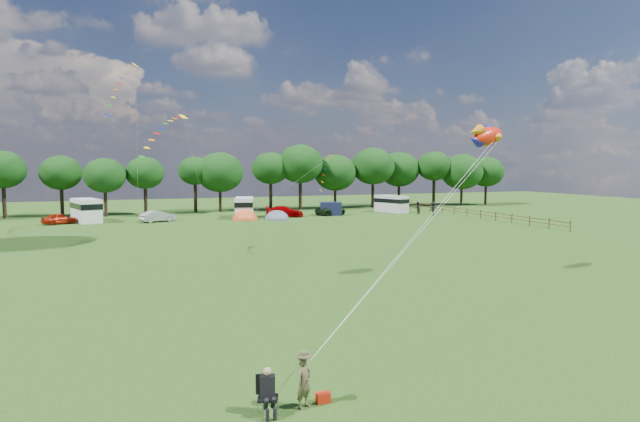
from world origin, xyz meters
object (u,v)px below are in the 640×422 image
object	(u,v)px
campervan_c	(244,207)
kite_flyer	(304,382)
campervan_d	(391,203)
fish_kite	(485,136)
walker_a	(417,208)
tent_orange	(245,220)
car_b	(158,216)
walker_b	(433,209)
car_d	(331,211)
tent_greyblue	(277,219)
car_c	(285,211)
campervan_b	(86,210)
camp_chair	(267,386)
car_a	(59,219)

from	to	relation	value
campervan_c	kite_flyer	distance (m)	56.86
campervan_d	fish_kite	distance (m)	47.00
walker_a	tent_orange	bearing A→B (deg)	-29.71
tent_orange	fish_kite	size ratio (longest dim) A/B	1.10
fish_kite	car_b	bearing A→B (deg)	93.87
kite_flyer	walker_b	xyz separation A→B (m)	(36.11, 49.95, 0.19)
car_d	tent_greyblue	bearing A→B (deg)	90.38
tent_orange	tent_greyblue	size ratio (longest dim) A/B	1.04
car_b	tent_orange	xyz separation A→B (m)	(10.70, -1.44, -0.69)
car_d	campervan_c	bearing A→B (deg)	67.61
campervan_d	tent_orange	world-z (taller)	campervan_d
car_c	campervan_b	size ratio (longest dim) A/B	0.77
campervan_c	fish_kite	world-z (taller)	fish_kite
camp_chair	fish_kite	distance (m)	23.26
camp_chair	car_a	bearing A→B (deg)	120.20
kite_flyer	walker_b	size ratio (longest dim) A/B	0.81
car_d	campervan_c	xyz separation A→B (m)	(-12.32, 0.35, 0.82)
car_b	campervan_d	world-z (taller)	campervan_d
kite_flyer	fish_kite	xyz separation A→B (m)	(16.29, 13.19, 8.06)
car_b	tent_orange	distance (m)	10.82
tent_greyblue	campervan_c	bearing A→B (deg)	132.22
car_d	campervan_d	world-z (taller)	campervan_d
campervan_b	tent_orange	distance (m)	19.55
walker_b	campervan_b	bearing A→B (deg)	-14.52
campervan_b	kite_flyer	size ratio (longest dim) A/B	4.14
car_c	tent_orange	bearing A→B (deg)	131.22
car_a	tent_greyblue	distance (m)	26.12
car_c	fish_kite	size ratio (longest dim) A/B	1.47
walker_b	fish_kite	bearing A→B (deg)	56.86
camp_chair	tent_orange	bearing A→B (deg)	97.55
car_b	walker_a	bearing A→B (deg)	-116.58
car_b	campervan_d	size ratio (longest dim) A/B	0.72
car_b	camp_chair	bearing A→B (deg)	156.10
campervan_c	tent_orange	bearing A→B (deg)	-176.68
tent_greyblue	car_a	bearing A→B (deg)	171.28
kite_flyer	walker_a	world-z (taller)	walker_a
car_b	car_c	xyz separation A→B (m)	(16.66, 0.66, 0.03)
car_c	tent_greyblue	xyz separation A→B (m)	(-2.00, -3.21, -0.72)
car_d	fish_kite	world-z (taller)	fish_kite
tent_orange	walker_a	bearing A→B (deg)	-1.29
campervan_c	campervan_b	bearing A→B (deg)	99.12
car_c	camp_chair	size ratio (longest dim) A/B	3.56
car_a	tent_orange	distance (m)	22.04
car_a	car_b	distance (m)	11.24
tent_orange	car_d	bearing A→B (deg)	10.26
walker_a	walker_b	distance (m)	2.82
car_a	campervan_d	xyz separation A→B (m)	(44.79, 0.42, 0.69)
campervan_c	fish_kite	xyz separation A→B (m)	(5.66, -42.67, 7.37)
campervan_c	kite_flyer	xyz separation A→B (m)	(-10.63, -55.86, -0.69)
camp_chair	kite_flyer	bearing A→B (deg)	20.23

